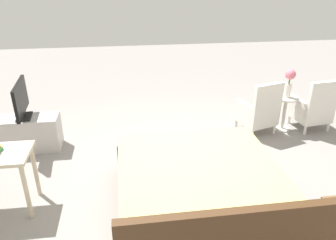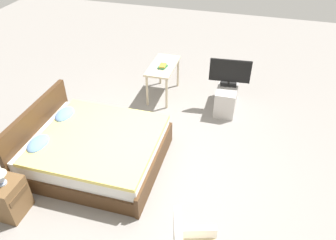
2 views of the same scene
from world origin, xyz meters
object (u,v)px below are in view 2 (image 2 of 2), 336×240
at_px(bed, 93,149).
at_px(tv_stand, 227,96).
at_px(book_stack, 163,66).
at_px(vanity_desk, 163,70).
at_px(nightstand, 9,198).
at_px(tv_flatscreen, 230,72).

distance_m(bed, tv_stand, 2.98).
distance_m(bed, book_stack, 2.36).
bearing_deg(bed, vanity_desk, -12.17).
height_order(tv_stand, vanity_desk, vanity_desk).
relative_size(nightstand, tv_stand, 0.61).
bearing_deg(tv_flatscreen, book_stack, 91.30).
distance_m(tv_stand, tv_flatscreen, 0.55).
bearing_deg(book_stack, bed, 166.60).
bearing_deg(tv_stand, book_stack, 91.21).
height_order(tv_stand, book_stack, book_stack).
xyz_separation_m(nightstand, tv_flatscreen, (3.55, -2.60, 0.52)).
bearing_deg(tv_flatscreen, nightstand, 143.77).
relative_size(tv_flatscreen, book_stack, 3.59).
bearing_deg(vanity_desk, tv_stand, -93.44).
distance_m(vanity_desk, book_stack, 0.18).
relative_size(nightstand, vanity_desk, 0.57).
height_order(bed, nightstand, bed).
bearing_deg(bed, tv_flatscreen, -39.90).
relative_size(bed, book_stack, 9.51).
relative_size(tv_flatscreen, vanity_desk, 0.78).
xyz_separation_m(bed, nightstand, (-1.26, 0.69, -0.00)).
distance_m(nightstand, book_stack, 3.75).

